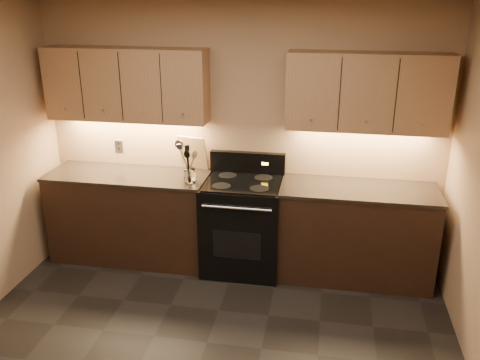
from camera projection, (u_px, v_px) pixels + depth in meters
name	position (u px, v px, depth m)	size (l,w,h in m)	color
ceiling	(177.00, 2.00, 2.76)	(4.00, 4.00, 0.00)	silver
wall_back	(241.00, 135.00, 5.06)	(4.00, 0.04, 2.60)	tan
counter_left	(131.00, 216.00, 5.26)	(1.62, 0.62, 0.93)	black
counter_right	(356.00, 233.00, 4.89)	(1.46, 0.62, 0.93)	black
stove	(243.00, 224.00, 5.05)	(0.76, 0.68, 1.14)	black
upper_cab_left	(127.00, 84.00, 4.93)	(1.60, 0.30, 0.70)	#A98254
upper_cab_right	(367.00, 92.00, 4.56)	(1.44, 0.30, 0.70)	#A98254
outlet_plate	(119.00, 146.00, 5.34)	(0.09, 0.01, 0.12)	#B2B5BA
utensil_crock	(190.00, 176.00, 4.85)	(0.12, 0.12, 0.14)	white
cutting_board	(193.00, 153.00, 5.16)	(0.29, 0.02, 0.37)	tan
wooden_spoon	(186.00, 165.00, 4.81)	(0.06, 0.06, 0.31)	tan
black_spoon	(189.00, 163.00, 4.83)	(0.06, 0.06, 0.33)	black
black_turner	(189.00, 163.00, 4.80)	(0.08, 0.08, 0.36)	black
steel_spatula	(191.00, 160.00, 4.81)	(0.08, 0.08, 0.40)	silver
steel_skimmer	(191.00, 162.00, 4.78)	(0.09, 0.09, 0.40)	silver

